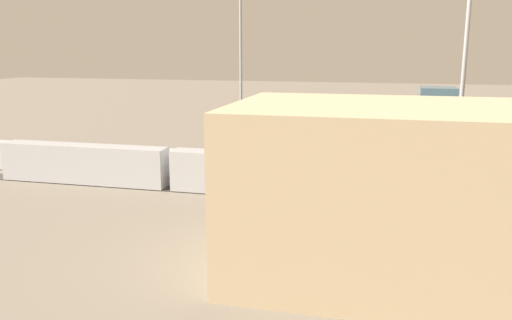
% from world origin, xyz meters
% --- Properties ---
extents(ground_plane, '(400.00, 400.00, 0.00)m').
position_xyz_m(ground_plane, '(0.00, 0.00, 0.00)').
color(ground_plane, '#756B5B').
extents(track_bed_0, '(140.00, 2.80, 0.12)m').
position_xyz_m(track_bed_0, '(0.00, -10.00, 0.06)').
color(track_bed_0, '#3D3833').
rests_on(track_bed_0, ground_plane).
extents(track_bed_1, '(140.00, 2.80, 0.12)m').
position_xyz_m(track_bed_1, '(0.00, -5.00, 0.06)').
color(track_bed_1, '#3D3833').
rests_on(track_bed_1, ground_plane).
extents(track_bed_2, '(140.00, 2.80, 0.12)m').
position_xyz_m(track_bed_2, '(0.00, 0.00, 0.06)').
color(track_bed_2, '#3D3833').
rests_on(track_bed_2, ground_plane).
extents(track_bed_3, '(140.00, 2.80, 0.12)m').
position_xyz_m(track_bed_3, '(0.00, 5.00, 0.06)').
color(track_bed_3, '#4C443D').
rests_on(track_bed_3, ground_plane).
extents(track_bed_4, '(140.00, 2.80, 0.12)m').
position_xyz_m(track_bed_4, '(0.00, 10.00, 0.06)').
color(track_bed_4, '#3D3833').
rests_on(track_bed_4, ground_plane).
extents(train_on_track_4, '(71.40, 3.00, 5.00)m').
position_xyz_m(train_on_track_4, '(4.58, 10.00, 2.62)').
color(train_on_track_4, '#B7BABF').
rests_on(train_on_track_4, ground_plane).
extents(train_on_track_2, '(66.40, 3.06, 4.40)m').
position_xyz_m(train_on_track_2, '(-21.15, 0.00, 2.10)').
color(train_on_track_2, '#1E6B9E').
rests_on(train_on_track_2, ground_plane).
extents(train_on_track_3, '(139.00, 3.00, 4.40)m').
position_xyz_m(train_on_track_3, '(3.91, 5.00, 2.07)').
color(train_on_track_3, '#285193').
rests_on(train_on_track_3, ground_plane).
extents(light_mast_0, '(2.80, 0.70, 29.84)m').
position_xyz_m(light_mast_0, '(13.70, -13.15, 18.76)').
color(light_mast_0, '#9EA0A5').
rests_on(light_mast_0, ground_plane).
extents(light_mast_1, '(2.80, 0.70, 29.92)m').
position_xyz_m(light_mast_1, '(-16.89, 12.99, 18.81)').
color(light_mast_1, '#9EA0A5').
rests_on(light_mast_1, ground_plane).
extents(maintenance_shed, '(40.20, 16.58, 13.45)m').
position_xyz_m(maintenance_shed, '(-18.01, 29.46, 6.72)').
color(maintenance_shed, tan).
rests_on(maintenance_shed, ground_plane).
extents(control_tower, '(6.00, 6.00, 11.01)m').
position_xyz_m(control_tower, '(-17.87, -23.64, 6.52)').
color(control_tower, gray).
rests_on(control_tower, ground_plane).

